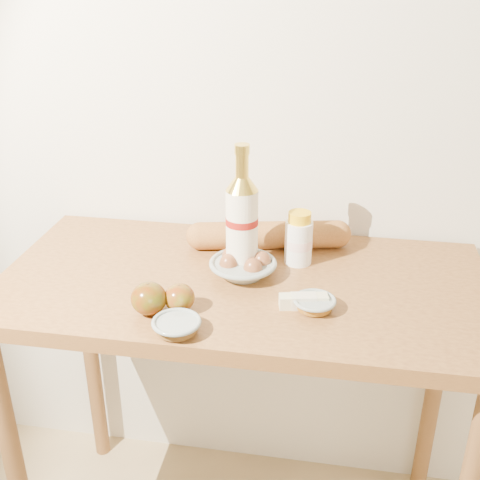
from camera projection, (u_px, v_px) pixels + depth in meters
name	position (u px, v px, depth m)	size (l,w,h in m)	color
back_wall	(263.00, 88.00, 1.60)	(3.50, 0.02, 2.60)	silver
table	(242.00, 321.00, 1.53)	(1.20, 0.60, 0.90)	#A26A34
bourbon_bottle	(242.00, 222.00, 1.47)	(0.08, 0.08, 0.33)	white
cream_bottle	(299.00, 240.00, 1.53)	(0.08, 0.08, 0.14)	white
egg_bowl	(243.00, 266.00, 1.49)	(0.20, 0.20, 0.06)	gray
baguette	(269.00, 235.00, 1.62)	(0.45, 0.16, 0.07)	#BB7A39
apple_redgreen_front	(149.00, 298.00, 1.32)	(0.09, 0.09, 0.07)	maroon
apple_redgreen_right	(179.00, 298.00, 1.34)	(0.08, 0.08, 0.06)	#9A080D
sugar_bowl	(177.00, 326.00, 1.26)	(0.12, 0.12, 0.03)	gray
syrup_bowl	(314.00, 304.00, 1.35)	(0.11, 0.11, 0.03)	#8E9B96
butter_stick	(303.00, 301.00, 1.36)	(0.11, 0.05, 0.03)	beige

